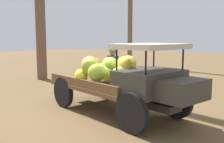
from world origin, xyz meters
TOP-DOWN VIEW (x-y plane):
  - ground_plane at (0.00, 0.00)m, footprint 60.00×60.00m
  - truck at (0.27, -0.10)m, footprint 4.66×2.68m
  - farmer at (-1.33, 1.77)m, footprint 0.56×0.52m

SIDE VIEW (x-z plane):
  - ground_plane at x=0.00m, z-range 0.00..0.00m
  - truck at x=0.27m, z-range 0.01..1.89m
  - farmer at x=-1.33m, z-range 0.12..1.79m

